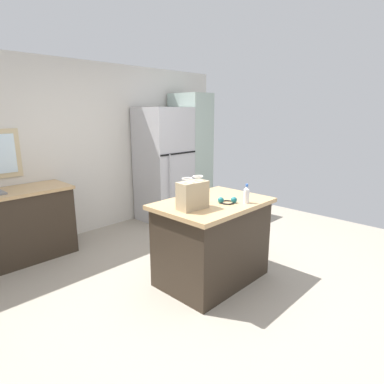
% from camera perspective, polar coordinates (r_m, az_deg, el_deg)
% --- Properties ---
extents(ground, '(6.53, 6.53, 0.00)m').
position_cam_1_polar(ground, '(3.61, 1.26, -15.99)').
color(ground, '#9E9384').
extents(back_wall, '(5.44, 0.13, 2.51)m').
position_cam_1_polar(back_wall, '(5.07, -19.16, 7.00)').
color(back_wall, silver).
rests_on(back_wall, ground).
extents(kitchen_island, '(1.19, 0.83, 0.89)m').
position_cam_1_polar(kitchen_island, '(3.53, 3.55, -8.59)').
color(kitchen_island, '#33281E').
rests_on(kitchen_island, ground).
extents(refrigerator, '(0.77, 0.75, 1.87)m').
position_cam_1_polar(refrigerator, '(5.45, -4.98, 4.76)').
color(refrigerator, '#B7B7BC').
rests_on(refrigerator, ground).
extents(tall_cabinet, '(0.48, 0.68, 2.11)m').
position_cam_1_polar(tall_cabinet, '(5.87, -0.24, 6.65)').
color(tall_cabinet, '#9EB2A8').
rests_on(tall_cabinet, ground).
extents(sink_counter, '(1.46, 0.59, 1.08)m').
position_cam_1_polar(sink_counter, '(4.49, -29.54, -5.37)').
color(sink_counter, '#33281E').
rests_on(sink_counter, ground).
extents(shopping_bag, '(0.31, 0.19, 0.31)m').
position_cam_1_polar(shopping_bag, '(3.09, 0.11, -0.54)').
color(shopping_bag, tan).
rests_on(shopping_bag, kitchen_island).
extents(small_box, '(0.17, 0.14, 0.13)m').
position_cam_1_polar(small_box, '(3.42, -0.89, -0.40)').
color(small_box, '#4775B7').
rests_on(small_box, kitchen_island).
extents(bottle, '(0.06, 0.06, 0.20)m').
position_cam_1_polar(bottle, '(3.35, 9.57, -0.46)').
color(bottle, white).
rests_on(bottle, kitchen_island).
extents(ear_defenders, '(0.21, 0.21, 0.06)m').
position_cam_1_polar(ear_defenders, '(3.34, 6.24, -1.57)').
color(ear_defenders, black).
rests_on(ear_defenders, kitchen_island).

